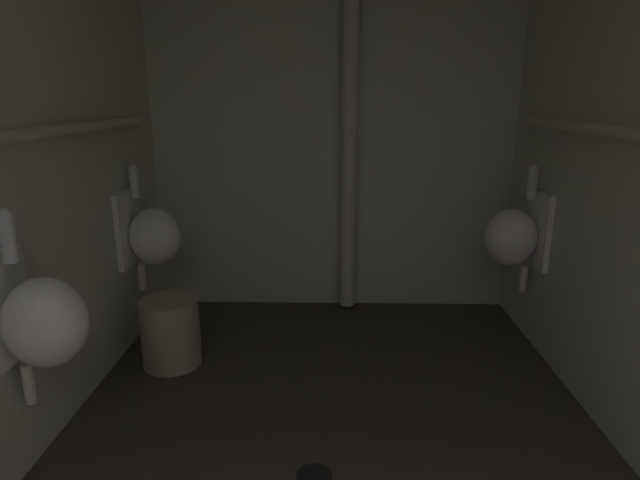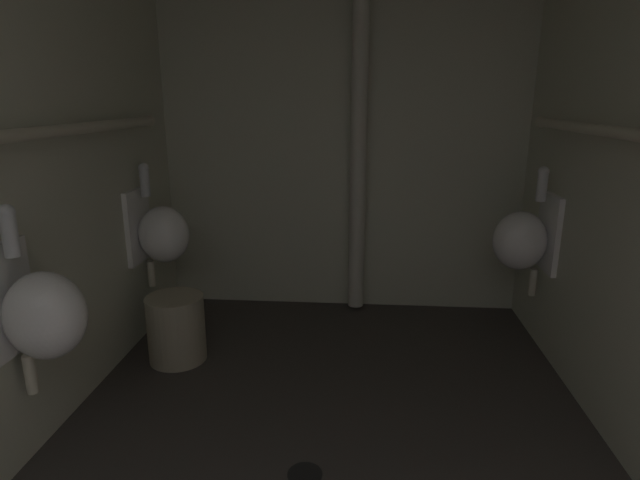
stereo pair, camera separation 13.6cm
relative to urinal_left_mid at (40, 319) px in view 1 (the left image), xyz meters
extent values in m
cube|color=beige|center=(1.06, 1.82, 0.54)|extent=(2.54, 0.06, 2.41)
ellipsoid|color=white|center=(0.02, 0.00, -0.01)|extent=(0.30, 0.26, 0.34)
cube|color=white|center=(-0.13, 0.00, 0.04)|extent=(0.03, 0.30, 0.44)
cylinder|color=silver|center=(-0.07, 0.00, 0.30)|extent=(0.06, 0.06, 0.16)
sphere|color=silver|center=(-0.07, 0.00, 0.38)|extent=(0.06, 0.06, 0.06)
cylinder|color=beige|center=(-0.08, 0.00, -0.26)|extent=(0.04, 0.04, 0.16)
ellipsoid|color=white|center=(0.02, 1.20, -0.01)|extent=(0.30, 0.26, 0.34)
cube|color=white|center=(-0.13, 1.20, 0.04)|extent=(0.03, 0.30, 0.44)
cylinder|color=silver|center=(-0.07, 1.20, 0.30)|extent=(0.06, 0.06, 0.16)
sphere|color=silver|center=(-0.07, 1.20, 0.38)|extent=(0.06, 0.06, 0.06)
cylinder|color=beige|center=(-0.08, 1.20, -0.26)|extent=(0.04, 0.04, 0.16)
ellipsoid|color=white|center=(2.10, 1.23, -0.01)|extent=(0.30, 0.26, 0.34)
cube|color=white|center=(2.26, 1.23, 0.04)|extent=(0.03, 0.30, 0.44)
cylinder|color=silver|center=(2.19, 1.23, 0.30)|extent=(0.06, 0.06, 0.16)
sphere|color=silver|center=(2.19, 1.23, 0.38)|extent=(0.06, 0.06, 0.06)
cylinder|color=beige|center=(2.20, 1.23, -0.26)|extent=(0.04, 0.04, 0.16)
sphere|color=beige|center=(-0.09, 1.40, 0.64)|extent=(0.06, 0.06, 0.06)
sphere|color=beige|center=(2.21, 1.43, 0.64)|extent=(0.06, 0.06, 0.06)
cylinder|color=beige|center=(1.17, 1.71, 0.54)|extent=(0.11, 0.11, 2.36)
cylinder|color=black|center=(0.99, 0.01, -0.66)|extent=(0.14, 0.14, 0.01)
cylinder|color=#9E937A|center=(0.17, 0.89, -0.47)|extent=(0.32, 0.32, 0.38)
camera|label=1|loc=(1.06, -1.71, 0.78)|focal=29.07mm
camera|label=2|loc=(1.19, -1.71, 0.78)|focal=29.07mm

